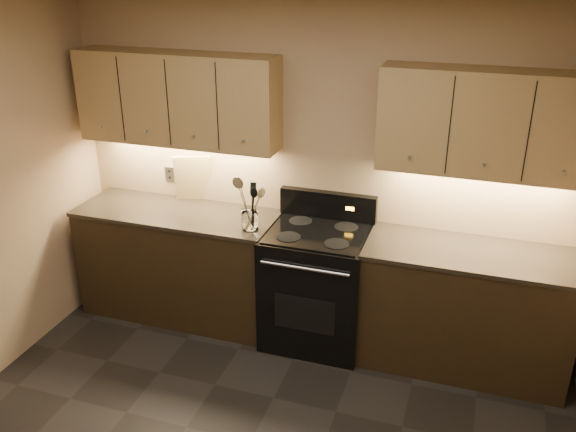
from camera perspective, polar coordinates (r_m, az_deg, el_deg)
name	(u,v)px	position (r m, az deg, el deg)	size (l,w,h in m)	color
ceiling	(192,17)	(2.55, -8.97, 17.88)	(4.00, 4.00, 0.00)	silver
wall_back	(320,170)	(4.68, 3.03, 4.35)	(4.00, 0.04, 2.60)	tan
counter_left	(180,263)	(5.14, -10.03, -4.31)	(1.62, 0.62, 0.93)	black
counter_right	(464,309)	(4.62, 16.17, -8.36)	(1.46, 0.62, 0.93)	black
stove	(317,285)	(4.72, 2.72, -6.43)	(0.76, 0.68, 1.14)	black
upper_cab_left	(177,99)	(4.80, -10.33, 10.72)	(1.60, 0.30, 0.70)	#A27F51
upper_cab_right	(489,123)	(4.24, 18.32, 8.23)	(1.44, 0.30, 0.70)	#A27F51
outlet_plate	(170,174)	(5.20, -11.00, 3.86)	(0.09, 0.01, 0.12)	#B2B5BA
utensil_crock	(250,220)	(4.54, -3.61, -0.36)	(0.17, 0.17, 0.16)	white
cutting_board	(193,178)	(5.07, -8.84, 3.53)	(0.31, 0.02, 0.39)	tan
wooden_spoon	(246,207)	(4.50, -3.93, 0.83)	(0.06, 0.06, 0.32)	tan
black_spoon	(251,205)	(4.51, -3.51, 1.03)	(0.06, 0.06, 0.33)	black
black_turner	(251,206)	(4.47, -3.46, 0.95)	(0.08, 0.08, 0.35)	black
steel_spatula	(252,204)	(4.49, -3.38, 1.12)	(0.08, 0.08, 0.36)	silver
steel_skimmer	(251,204)	(4.45, -3.44, 1.09)	(0.09, 0.09, 0.39)	silver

